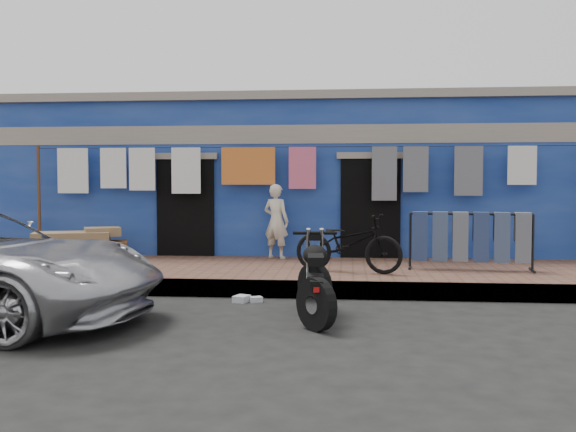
# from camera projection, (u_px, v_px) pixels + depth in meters

# --- Properties ---
(ground) EXTENTS (80.00, 80.00, 0.00)m
(ground) POSITION_uv_depth(u_px,v_px,m) (272.00, 321.00, 7.62)
(ground) COLOR black
(ground) RESTS_ON ground
(sidewalk) EXTENTS (28.00, 3.00, 0.25)m
(sidewalk) POSITION_uv_depth(u_px,v_px,m) (294.00, 275.00, 10.59)
(sidewalk) COLOR brown
(sidewalk) RESTS_ON ground
(curb) EXTENTS (28.00, 0.10, 0.25)m
(curb) POSITION_uv_depth(u_px,v_px,m) (285.00, 289.00, 9.15)
(curb) COLOR gray
(curb) RESTS_ON ground
(building) EXTENTS (12.20, 5.20, 3.36)m
(building) POSITION_uv_depth(u_px,v_px,m) (309.00, 181.00, 14.48)
(building) COLOR navy
(building) RESTS_ON ground
(clothesline) EXTENTS (10.06, 0.06, 2.10)m
(clothesline) POSITION_uv_depth(u_px,v_px,m) (277.00, 173.00, 11.79)
(clothesline) COLOR brown
(clothesline) RESTS_ON sidewalk
(seated_person) EXTENTS (0.59, 0.50, 1.37)m
(seated_person) POSITION_uv_depth(u_px,v_px,m) (276.00, 221.00, 11.79)
(seated_person) COLOR beige
(seated_person) RESTS_ON sidewalk
(bicycle) EXTENTS (1.83, 1.12, 1.11)m
(bicycle) POSITION_uv_depth(u_px,v_px,m) (348.00, 236.00, 9.99)
(bicycle) COLOR black
(bicycle) RESTS_ON sidewalk
(motorcycle) EXTENTS (0.77, 1.66, 1.03)m
(motorcycle) POSITION_uv_depth(u_px,v_px,m) (315.00, 277.00, 7.72)
(motorcycle) COLOR black
(motorcycle) RESTS_ON ground
(charpoy) EXTENTS (2.14, 1.80, 0.56)m
(charpoy) POSITION_uv_depth(u_px,v_px,m) (82.00, 245.00, 11.51)
(charpoy) COLOR brown
(charpoy) RESTS_ON sidewalk
(jeans_rack) EXTENTS (2.09, 0.85, 0.96)m
(jeans_rack) POSITION_uv_depth(u_px,v_px,m) (470.00, 240.00, 10.25)
(jeans_rack) COLOR black
(jeans_rack) RESTS_ON sidewalk
(litter_a) EXTENTS (0.20, 0.18, 0.07)m
(litter_a) POSITION_uv_depth(u_px,v_px,m) (256.00, 299.00, 8.84)
(litter_a) COLOR silver
(litter_a) RESTS_ON ground
(litter_b) EXTENTS (0.21, 0.20, 0.08)m
(litter_b) POSITION_uv_depth(u_px,v_px,m) (308.00, 304.00, 8.50)
(litter_b) COLOR silver
(litter_b) RESTS_ON ground
(litter_c) EXTENTS (0.24, 0.27, 0.09)m
(litter_c) POSITION_uv_depth(u_px,v_px,m) (242.00, 299.00, 8.84)
(litter_c) COLOR silver
(litter_c) RESTS_ON ground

